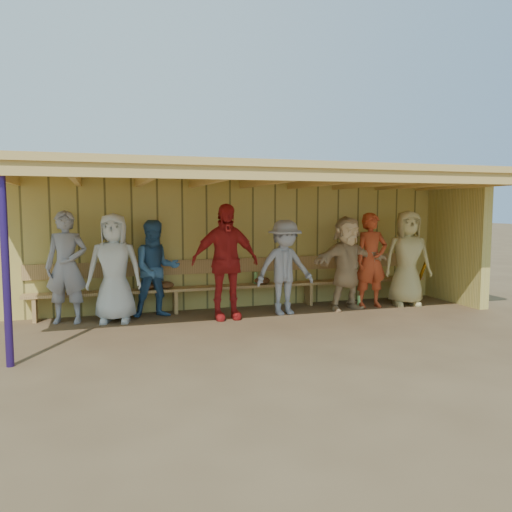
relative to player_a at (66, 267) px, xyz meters
The scene contains 12 objects.
ground 3.31m from the player_a, 14.76° to the right, with size 90.00×90.00×0.00m, color brown.
player_a is the anchor object (origin of this frame).
player_b 0.75m from the player_a, 11.91° to the right, with size 0.87×0.57×1.79m, color silver.
player_c 1.43m from the player_a, ahead, with size 0.81×0.63×1.67m, color #325D8C.
player_d 2.57m from the player_a, 10.61° to the right, with size 1.14×0.47×1.94m, color red.
player_e 3.64m from the player_a, ahead, with size 1.07×0.62×1.66m, color #95959D.
player_f 4.86m from the player_a, ahead, with size 1.60×0.51×1.72m, color tan.
player_g 5.40m from the player_a, ahead, with size 0.65×0.43×1.78m, color #B33B1C.
player_h 6.16m from the player_a, ahead, with size 0.89×0.58×1.82m, color tan.
dugout_structure 3.55m from the player_a, ahead, with size 8.80×3.20×2.50m.
bench 3.11m from the player_a, ahead, with size 7.60×0.34×0.93m.
dugout_equipment 2.86m from the player_a, ahead, with size 5.66×0.62×0.80m.
Camera 1 is at (-2.55, -7.75, 1.87)m, focal length 35.00 mm.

